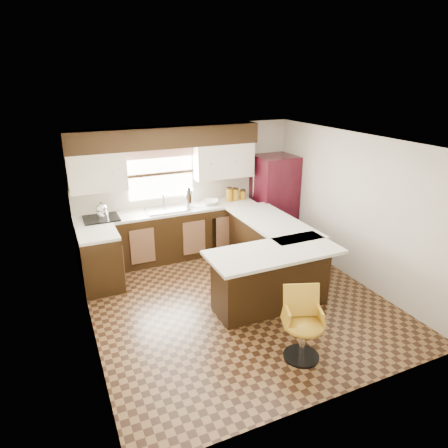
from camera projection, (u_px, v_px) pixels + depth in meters
name	position (u px, v px, depth m)	size (l,w,h in m)	color
floor	(237.00, 300.00, 6.10)	(4.40, 4.40, 0.00)	#49301A
ceiling	(239.00, 142.00, 5.26)	(4.40, 4.40, 0.00)	silver
wall_back	(187.00, 189.00, 7.56)	(4.40, 4.40, 0.00)	beige
wall_front	(339.00, 302.00, 3.80)	(4.40, 4.40, 0.00)	beige
wall_left	(84.00, 252.00, 4.88)	(4.40, 4.40, 0.00)	beige
wall_right	(354.00, 208.00, 6.48)	(4.40, 4.40, 0.00)	beige
base_cab_back	(171.00, 235.00, 7.40)	(3.30, 0.60, 0.90)	black
base_cab_left	(101.00, 262.00, 6.32)	(0.60, 0.70, 0.90)	black
counter_back	(169.00, 211.00, 7.23)	(3.30, 0.60, 0.04)	silver
counter_left	(97.00, 234.00, 6.16)	(0.60, 0.70, 0.04)	silver
soffit	(166.00, 137.00, 6.90)	(3.40, 0.35, 0.36)	black
upper_cab_left	(97.00, 172.00, 6.61)	(0.94, 0.35, 0.64)	beige
upper_cab_right	(223.00, 161.00, 7.49)	(1.14, 0.35, 0.64)	beige
window_pane	(161.00, 174.00, 7.23)	(1.20, 0.02, 0.90)	white
valance	(160.00, 153.00, 7.06)	(1.30, 0.06, 0.18)	#D19B93
sink	(167.00, 209.00, 7.18)	(0.75, 0.45, 0.03)	#B2B2B7
dishwasher	(226.00, 233.00, 7.54)	(0.58, 0.03, 0.78)	black
cooktop	(101.00, 218.00, 6.74)	(0.58, 0.50, 0.03)	black
peninsula_long	(268.00, 248.00, 6.82)	(0.60, 1.95, 0.90)	black
peninsula_return	(271.00, 279.00, 5.79)	(1.65, 0.60, 0.90)	black
counter_pen_long	(272.00, 222.00, 6.68)	(0.84, 1.95, 0.04)	silver
counter_pen_return	(274.00, 252.00, 5.54)	(1.89, 0.84, 0.04)	silver
refrigerator	(274.00, 200.00, 8.01)	(0.76, 0.73, 1.77)	#390914
bar_chair	(304.00, 326.00, 4.72)	(0.48, 0.48, 0.89)	gold
kettle	(102.00, 210.00, 6.70)	(0.20, 0.20, 0.27)	silver
percolator	(189.00, 198.00, 7.31)	(0.15, 0.15, 0.33)	silver
mixing_bowl	(210.00, 202.00, 7.52)	(0.31, 0.31, 0.07)	white
canister_large	(229.00, 195.00, 7.66)	(0.12, 0.12, 0.24)	#976810
canister_med	(235.00, 195.00, 7.71)	(0.13, 0.13, 0.22)	#976810
canister_small	(243.00, 195.00, 7.78)	(0.12, 0.12, 0.17)	#976810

